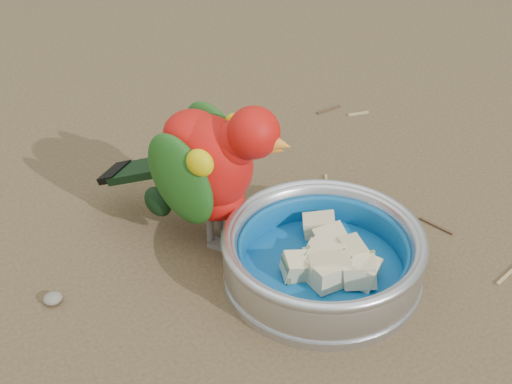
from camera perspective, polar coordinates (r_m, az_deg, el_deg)
ground at (r=0.82m, az=1.30°, el=-10.35°), size 60.00×60.00×0.00m
food_bowl at (r=0.88m, az=4.83°, el=-5.94°), size 0.22×0.22×0.02m
bowl_wall at (r=0.86m, az=4.93°, el=-4.43°), size 0.22×0.22×0.04m
fruit_wedges at (r=0.86m, az=4.90°, el=-4.79°), size 0.13×0.13×0.03m
lory_parrot at (r=0.88m, az=-3.36°, el=1.32°), size 0.21×0.24×0.18m
ground_debris at (r=0.83m, az=-3.37°, el=-9.43°), size 0.90×0.80×0.01m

